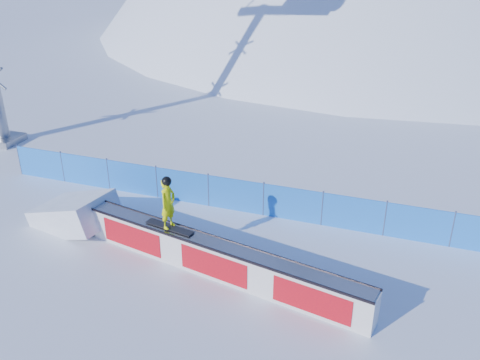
% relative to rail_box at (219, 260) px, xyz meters
% --- Properties ---
extents(ground, '(160.00, 160.00, 0.00)m').
position_rel_rail_box_xyz_m(ground, '(1.16, -0.77, -0.53)').
color(ground, white).
rests_on(ground, ground).
extents(snow_hill, '(64.00, 64.00, 64.00)m').
position_rel_rail_box_xyz_m(snow_hill, '(1.16, 41.23, -18.53)').
color(snow_hill, white).
rests_on(snow_hill, ground).
extents(safety_fence, '(22.05, 0.05, 1.30)m').
position_rel_rail_box_xyz_m(safety_fence, '(1.16, 3.73, 0.07)').
color(safety_fence, blue).
rests_on(safety_fence, ground).
extents(rail_box, '(8.93, 2.38, 1.08)m').
position_rel_rail_box_xyz_m(rail_box, '(0.00, 0.00, 0.00)').
color(rail_box, silver).
rests_on(rail_box, ground).
extents(snow_ramp, '(3.07, 2.25, 1.74)m').
position_rel_rail_box_xyz_m(snow_ramp, '(-5.51, 1.10, -0.53)').
color(snow_ramp, white).
rests_on(snow_ramp, ground).
extents(snowboarder, '(1.58, 0.62, 1.63)m').
position_rel_rail_box_xyz_m(snowboarder, '(-1.65, 0.33, 1.35)').
color(snowboarder, black).
rests_on(snowboarder, rail_box).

